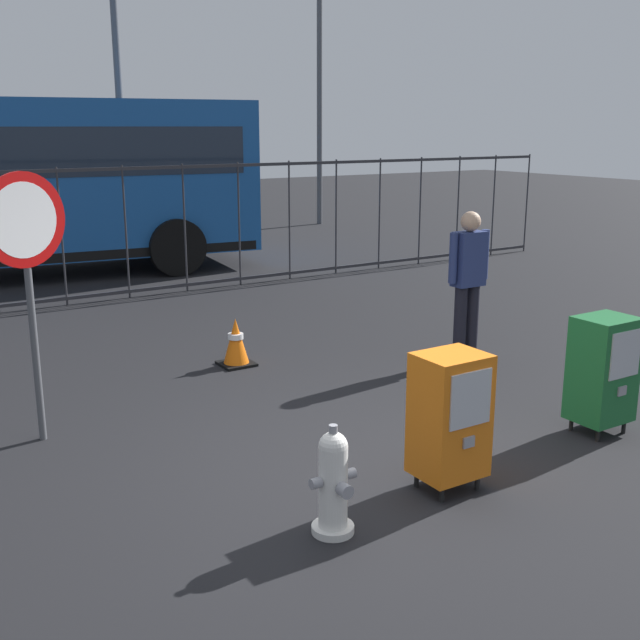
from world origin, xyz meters
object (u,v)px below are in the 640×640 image
(street_light_near_left, at_px, (319,29))
(newspaper_box_secondary, at_px, (603,369))
(fire_hydrant, at_px, (333,483))
(street_light_near_right, at_px, (116,52))
(traffic_cone, at_px, (236,342))
(stop_sign, at_px, (26,252))
(pedestrian, at_px, (468,277))
(newspaper_box_primary, at_px, (450,415))

(street_light_near_left, bearing_deg, newspaper_box_secondary, -112.77)
(street_light_near_left, bearing_deg, fire_hydrant, -121.84)
(street_light_near_right, bearing_deg, traffic_cone, -100.51)
(stop_sign, bearing_deg, traffic_cone, 23.89)
(traffic_cone, bearing_deg, street_light_near_right, 79.49)
(pedestrian, bearing_deg, newspaper_box_secondary, -102.57)
(fire_hydrant, xyz_separation_m, pedestrian, (3.36, 2.42, 0.60))
(stop_sign, bearing_deg, street_light_near_right, 67.25)
(street_light_near_right, bearing_deg, street_light_near_left, 19.84)
(stop_sign, distance_m, street_light_near_left, 15.25)
(fire_hydrant, height_order, pedestrian, pedestrian)
(pedestrian, xyz_separation_m, traffic_cone, (-2.28, 1.18, -0.69))
(newspaper_box_secondary, xyz_separation_m, pedestrian, (0.49, 2.22, 0.38))
(newspaper_box_primary, relative_size, newspaper_box_secondary, 1.00)
(fire_hydrant, height_order, newspaper_box_secondary, newspaper_box_secondary)
(fire_hydrant, distance_m, street_light_near_left, 16.86)
(pedestrian, xyz_separation_m, street_light_near_left, (5.21, 11.37, 3.98))
(newspaper_box_primary, xyz_separation_m, stop_sign, (-2.28, 2.50, 1.03))
(newspaper_box_secondary, xyz_separation_m, stop_sign, (-4.09, 2.38, 1.03))
(newspaper_box_primary, bearing_deg, newspaper_box_secondary, 3.81)
(fire_hydrant, relative_size, traffic_cone, 1.41)
(pedestrian, bearing_deg, street_light_near_right, 94.92)
(newspaper_box_secondary, distance_m, pedestrian, 2.30)
(traffic_cone, relative_size, street_light_near_left, 0.06)
(stop_sign, bearing_deg, pedestrian, -2.01)
(fire_hydrant, bearing_deg, pedestrian, 35.82)
(traffic_cone, bearing_deg, newspaper_box_primary, -90.45)
(newspaper_box_secondary, xyz_separation_m, street_light_near_right, (-0.30, 11.42, 3.37))
(newspaper_box_secondary, bearing_deg, fire_hydrant, -175.87)
(fire_hydrant, bearing_deg, street_light_near_right, 77.57)
(fire_hydrant, relative_size, street_light_near_right, 0.11)
(newspaper_box_secondary, bearing_deg, traffic_cone, 117.74)
(pedestrian, bearing_deg, stop_sign, 177.99)
(stop_sign, relative_size, street_light_near_left, 0.26)
(pedestrian, relative_size, street_light_near_left, 0.19)
(fire_hydrant, relative_size, street_light_near_left, 0.09)
(street_light_near_left, relative_size, street_light_near_right, 1.28)
(stop_sign, relative_size, pedestrian, 1.34)
(newspaper_box_secondary, relative_size, street_light_near_right, 0.15)
(stop_sign, xyz_separation_m, street_light_near_left, (9.79, 11.21, 3.33))
(street_light_near_left, bearing_deg, stop_sign, -131.14)
(newspaper_box_secondary, distance_m, street_light_near_left, 15.36)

